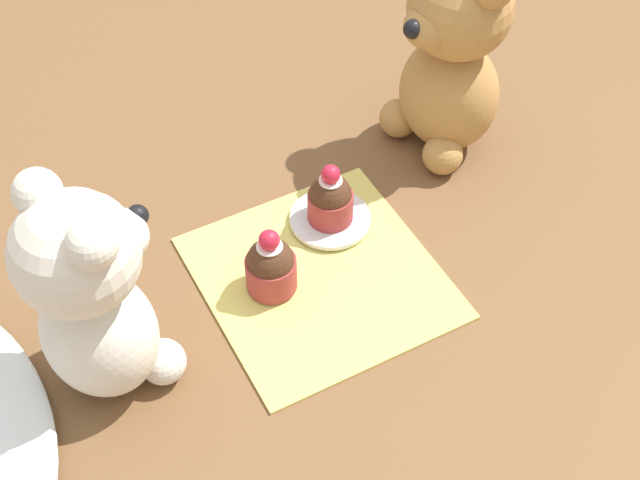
{
  "coord_description": "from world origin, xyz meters",
  "views": [
    {
      "loc": [
        -0.48,
        0.26,
        0.67
      ],
      "look_at": [
        0.0,
        0.0,
        0.06
      ],
      "focal_mm": 50.0,
      "sensor_mm": 36.0,
      "label": 1
    }
  ],
  "objects_px": {
    "teddy_bear_cream": "(92,296)",
    "cupcake_near_cream_bear": "(271,266)",
    "teddy_bear_tan": "(451,56)",
    "saucer_plate": "(330,219)",
    "cupcake_near_tan_bear": "(330,199)"
  },
  "relations": [
    {
      "from": "cupcake_near_cream_bear",
      "to": "saucer_plate",
      "type": "xyz_separation_m",
      "value": [
        0.05,
        -0.09,
        -0.03
      ]
    },
    {
      "from": "teddy_bear_tan",
      "to": "teddy_bear_cream",
      "type": "bearing_deg",
      "value": -82.09
    },
    {
      "from": "teddy_bear_cream",
      "to": "saucer_plate",
      "type": "height_order",
      "value": "teddy_bear_cream"
    },
    {
      "from": "teddy_bear_cream",
      "to": "saucer_plate",
      "type": "bearing_deg",
      "value": -91.02
    },
    {
      "from": "saucer_plate",
      "to": "teddy_bear_cream",
      "type": "bearing_deg",
      "value": 104.38
    },
    {
      "from": "teddy_bear_cream",
      "to": "saucer_plate",
      "type": "distance_m",
      "value": 0.28
    },
    {
      "from": "cupcake_near_cream_bear",
      "to": "saucer_plate",
      "type": "height_order",
      "value": "cupcake_near_cream_bear"
    },
    {
      "from": "teddy_bear_cream",
      "to": "saucer_plate",
      "type": "xyz_separation_m",
      "value": [
        0.07,
        -0.25,
        -0.1
      ]
    },
    {
      "from": "saucer_plate",
      "to": "cupcake_near_tan_bear",
      "type": "height_order",
      "value": "cupcake_near_tan_bear"
    },
    {
      "from": "saucer_plate",
      "to": "cupcake_near_cream_bear",
      "type": "bearing_deg",
      "value": 117.96
    },
    {
      "from": "saucer_plate",
      "to": "cupcake_near_tan_bear",
      "type": "xyz_separation_m",
      "value": [
        0.0,
        -0.0,
        0.03
      ]
    },
    {
      "from": "teddy_bear_cream",
      "to": "cupcake_near_cream_bear",
      "type": "height_order",
      "value": "teddy_bear_cream"
    },
    {
      "from": "cupcake_near_cream_bear",
      "to": "teddy_bear_tan",
      "type": "bearing_deg",
      "value": -68.45
    },
    {
      "from": "cupcake_near_cream_bear",
      "to": "cupcake_near_tan_bear",
      "type": "bearing_deg",
      "value": -62.04
    },
    {
      "from": "teddy_bear_tan",
      "to": "cupcake_near_cream_bear",
      "type": "relative_size",
      "value": 3.14
    }
  ]
}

